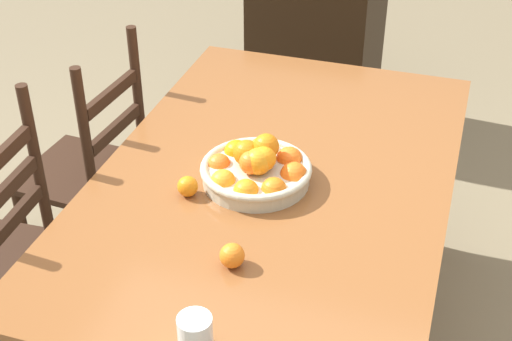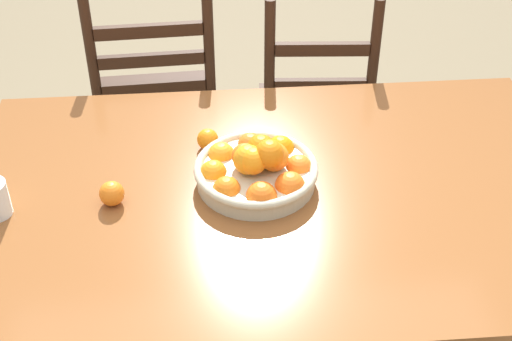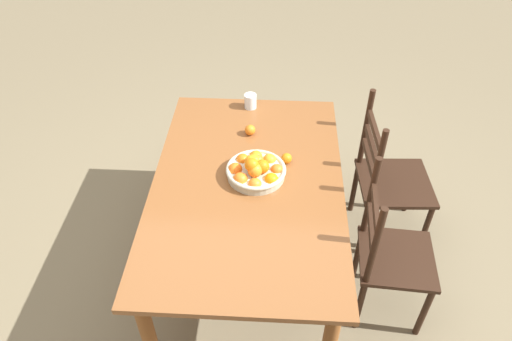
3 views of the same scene
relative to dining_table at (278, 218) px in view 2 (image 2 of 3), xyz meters
name	(u,v)px [view 2 (image 2 of 3)]	position (x,y,z in m)	size (l,w,h in m)	color
dining_table	(278,218)	(0.00, 0.00, 0.00)	(1.63, 1.04, 0.75)	brown
chair_near_window	(314,117)	(0.22, 0.78, -0.20)	(0.43, 0.43, 0.98)	black
chair_by_cabinet	(157,108)	(-0.36, 0.86, -0.18)	(0.47, 0.47, 1.01)	black
fruit_bowl	(257,169)	(-0.05, 0.04, 0.14)	(0.33, 0.33, 0.15)	beige
orange_loose_0	(208,139)	(-0.18, 0.21, 0.13)	(0.06, 0.06, 0.06)	orange
orange_loose_1	(112,194)	(-0.43, -0.01, 0.13)	(0.06, 0.06, 0.06)	orange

